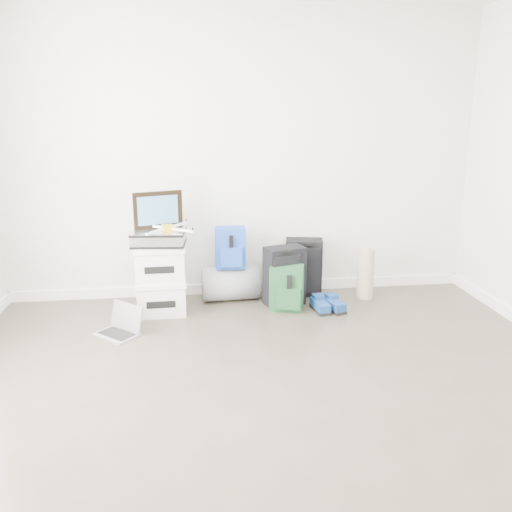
{
  "coord_description": "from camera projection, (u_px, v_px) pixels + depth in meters",
  "views": [
    {
      "loc": [
        -0.53,
        -2.62,
        1.81
      ],
      "look_at": [
        0.05,
        1.9,
        0.54
      ],
      "focal_mm": 38.0,
      "sensor_mm": 36.0,
      "label": 1
    }
  ],
  "objects": [
    {
      "name": "ground",
      "position": [
        290.0,
        437.0,
        3.06
      ],
      "size": [
        5.0,
        5.0,
        0.0
      ],
      "primitive_type": "plane",
      "color": "#3C352B",
      "rests_on": "ground"
    },
    {
      "name": "room_envelope",
      "position": [
        295.0,
        124.0,
        2.61
      ],
      "size": [
        4.52,
        5.02,
        2.71
      ],
      "color": "silver",
      "rests_on": "ground"
    },
    {
      "name": "boxes_stack",
      "position": [
        161.0,
        279.0,
        4.82
      ],
      "size": [
        0.45,
        0.37,
        0.63
      ],
      "rotation": [
        0.0,
        0.0,
        0.02
      ],
      "color": "silver",
      "rests_on": "ground"
    },
    {
      "name": "briefcase",
      "position": [
        159.0,
        238.0,
        4.72
      ],
      "size": [
        0.48,
        0.37,
        0.13
      ],
      "primitive_type": "cube",
      "rotation": [
        0.0,
        0.0,
        -0.09
      ],
      "color": "#B2B2B7",
      "rests_on": "boxes_stack"
    },
    {
      "name": "painting",
      "position": [
        158.0,
        210.0,
        4.75
      ],
      "size": [
        0.42,
        0.16,
        0.33
      ],
      "rotation": [
        0.0,
        0.0,
        0.31
      ],
      "color": "black",
      "rests_on": "briefcase"
    },
    {
      "name": "drone",
      "position": [
        168.0,
        228.0,
        4.68
      ],
      "size": [
        0.46,
        0.46,
        0.05
      ],
      "rotation": [
        0.0,
        0.0,
        0.14
      ],
      "color": "gold",
      "rests_on": "briefcase"
    },
    {
      "name": "duffel_bag",
      "position": [
        231.0,
        283.0,
        5.19
      ],
      "size": [
        0.55,
        0.35,
        0.33
      ],
      "primitive_type": "cylinder",
      "rotation": [
        0.0,
        1.57,
        0.05
      ],
      "color": "gray",
      "rests_on": "ground"
    },
    {
      "name": "blue_backpack",
      "position": [
        230.0,
        249.0,
        5.06
      ],
      "size": [
        0.28,
        0.2,
        0.39
      ],
      "rotation": [
        0.0,
        0.0,
        -0.01
      ],
      "color": "#1B2DB2",
      "rests_on": "duffel_bag"
    },
    {
      "name": "large_suitcase",
      "position": [
        284.0,
        276.0,
        5.03
      ],
      "size": [
        0.4,
        0.32,
        0.55
      ],
      "rotation": [
        0.0,
        0.0,
        0.3
      ],
      "color": "black",
      "rests_on": "ground"
    },
    {
      "name": "green_backpack",
      "position": [
        287.0,
        289.0,
        4.92
      ],
      "size": [
        0.34,
        0.29,
        0.42
      ],
      "rotation": [
        0.0,
        0.0,
        -0.29
      ],
      "color": "#143819",
      "rests_on": "ground"
    },
    {
      "name": "carry_on",
      "position": [
        304.0,
        267.0,
        5.3
      ],
      "size": [
        0.39,
        0.29,
        0.56
      ],
      "rotation": [
        0.0,
        0.0,
        -0.2
      ],
      "color": "black",
      "rests_on": "ground"
    },
    {
      "name": "shoes",
      "position": [
        327.0,
        306.0,
        4.93
      ],
      "size": [
        0.29,
        0.3,
        0.09
      ],
      "rotation": [
        0.0,
        0.0,
        0.19
      ],
      "color": "black",
      "rests_on": "ground"
    },
    {
      "name": "rolled_rug",
      "position": [
        366.0,
        273.0,
        5.22
      ],
      "size": [
        0.16,
        0.16,
        0.49
      ],
      "primitive_type": "cylinder",
      "color": "tan",
      "rests_on": "ground"
    },
    {
      "name": "laptop",
      "position": [
        121.0,
        327.0,
        4.43
      ],
      "size": [
        0.41,
        0.41,
        0.24
      ],
      "rotation": [
        0.0,
        0.0,
        -0.75
      ],
      "color": "silver",
      "rests_on": "ground"
    }
  ]
}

